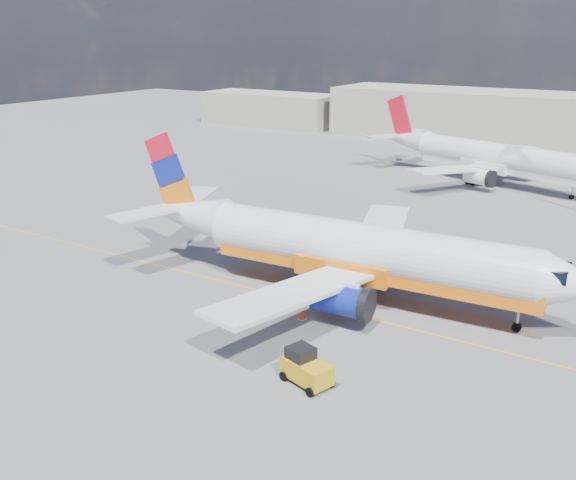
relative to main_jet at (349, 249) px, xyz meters
The scene contains 8 objects.
ground 8.63m from the main_jet, 136.28° to the right, with size 240.00×240.00×0.00m, color slate.
taxi_line 7.11m from the main_jet, 156.56° to the right, with size 70.00×0.15×0.01m, color gold.
terminal_main 69.52m from the main_jet, 90.61° to the left, with size 70.00×14.00×8.00m, color #A9A392.
terminal_annex 83.66m from the main_jet, 127.34° to the left, with size 26.00×10.00×6.00m, color #A9A392.
main_jet is the anchor object (origin of this frame).
second_jet 39.29m from the main_jet, 92.25° to the left, with size 30.90×23.52×9.35m.
gse_tug 12.06m from the main_jet, 73.39° to the right, with size 2.95×2.32×1.88m.
traffic_cone 5.79m from the main_jet, 98.82° to the right, with size 0.45×0.45×0.63m.
Camera 1 is at (23.85, -30.92, 17.30)m, focal length 40.00 mm.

